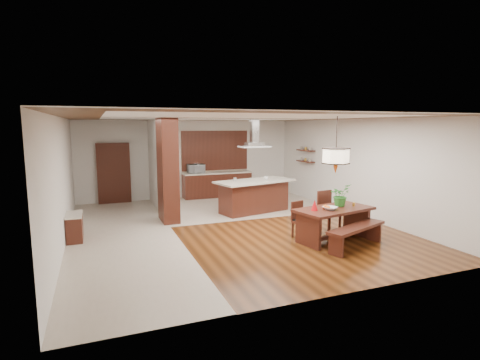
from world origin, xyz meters
name	(u,v)px	position (x,y,z in m)	size (l,w,h in m)	color
room_shell	(229,150)	(0.00, 0.00, 2.06)	(9.00, 9.04, 2.92)	#3E1F0B
tile_hallway	(123,237)	(-2.75, 0.00, 0.01)	(2.50, 9.00, 0.01)	#C2B3A1
tile_kitchen	(239,205)	(1.25, 2.50, 0.01)	(5.50, 4.00, 0.01)	#C2B3A1
soffit_band	(229,118)	(0.00, 0.00, 2.88)	(8.00, 9.00, 0.02)	#39200E
partition_pier	(168,170)	(-1.40, 1.20, 1.45)	(0.45, 1.00, 2.90)	black
partition_stub	(156,163)	(-1.40, 3.30, 1.45)	(0.18, 2.40, 2.90)	silver
hallway_console	(75,227)	(-3.81, 0.20, 0.32)	(0.37, 0.88, 0.63)	black
hallway_doorway	(114,173)	(-2.70, 4.40, 1.05)	(1.10, 0.20, 2.10)	black
rear_counter	(217,184)	(1.00, 4.20, 0.48)	(2.60, 0.62, 0.95)	black
kitchen_window	(215,151)	(1.00, 4.46, 1.75)	(2.60, 0.08, 1.50)	#A45F31
shelf_lower	(305,161)	(3.87, 2.60, 1.40)	(0.26, 0.90, 0.04)	black
shelf_upper	(306,150)	(3.87, 2.60, 1.80)	(0.26, 0.90, 0.04)	black
dining_table	(334,217)	(1.87, -2.02, 0.57)	(2.02, 1.30, 0.78)	black
dining_bench	(356,237)	(2.01, -2.68, 0.25)	(1.77, 0.39, 0.50)	black
dining_chair_left	(302,220)	(1.30, -1.56, 0.44)	(0.39, 0.39, 0.87)	black
dining_chair_right	(330,212)	(2.21, -1.37, 0.52)	(0.46, 0.46, 1.04)	black
pendant_lantern	(336,145)	(1.87, -2.02, 2.25)	(0.64, 0.64, 1.31)	beige
foliage_plant	(340,195)	(2.14, -1.88, 1.04)	(0.48, 0.41, 0.53)	#2B7B29
fruit_bowl	(330,208)	(1.67, -2.16, 0.82)	(0.31, 0.31, 0.08)	#B8ABA1
napkin_cone	(315,205)	(1.31, -2.07, 0.90)	(0.16, 0.16, 0.24)	red
gold_ornament	(354,204)	(2.45, -2.00, 0.82)	(0.06, 0.06, 0.09)	gold
kitchen_island	(254,196)	(1.30, 1.34, 0.52)	(2.63, 1.59, 1.01)	black
range_hood	(254,133)	(1.30, 1.35, 2.46)	(0.90, 0.55, 0.87)	silver
island_cup	(266,178)	(1.66, 1.26, 1.07)	(0.14, 0.14, 0.11)	silver
microwave	(196,169)	(0.17, 4.16, 1.11)	(0.60, 0.40, 0.33)	#B7BABF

